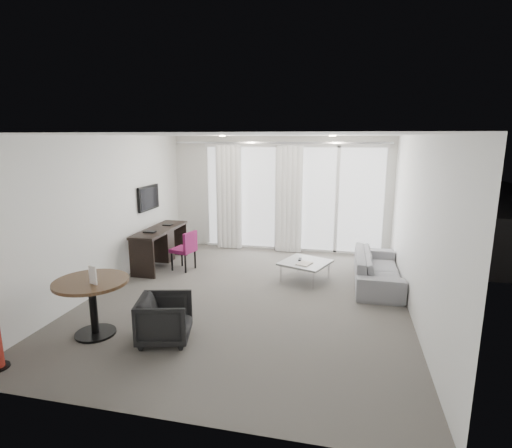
% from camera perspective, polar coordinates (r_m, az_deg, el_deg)
% --- Properties ---
extents(floor, '(5.00, 6.00, 0.00)m').
position_cam_1_polar(floor, '(6.65, -1.17, -10.38)').
color(floor, '#57524C').
rests_on(floor, ground).
extents(ceiling, '(5.00, 6.00, 0.00)m').
position_cam_1_polar(ceiling, '(6.14, -1.28, 12.62)').
color(ceiling, white).
rests_on(ceiling, ground).
extents(wall_left, '(0.00, 6.00, 2.60)m').
position_cam_1_polar(wall_left, '(7.28, -20.68, 1.49)').
color(wall_left, silver).
rests_on(wall_left, ground).
extents(wall_right, '(0.00, 6.00, 2.60)m').
position_cam_1_polar(wall_right, '(6.17, 21.93, -0.43)').
color(wall_right, silver).
rests_on(wall_right, ground).
extents(wall_front, '(5.00, 0.00, 2.60)m').
position_cam_1_polar(wall_front, '(3.54, -13.23, -8.90)').
color(wall_front, silver).
rests_on(wall_front, ground).
extents(window_panel, '(4.00, 0.02, 2.38)m').
position_cam_1_polar(window_panel, '(9.12, 5.19, 3.62)').
color(window_panel, white).
rests_on(window_panel, ground).
extents(window_frame, '(4.10, 0.06, 2.44)m').
position_cam_1_polar(window_frame, '(9.11, 5.18, 3.61)').
color(window_frame, white).
rests_on(window_frame, ground).
extents(curtain_left, '(0.60, 0.20, 2.38)m').
position_cam_1_polar(curtain_left, '(9.27, -3.89, 3.78)').
color(curtain_left, white).
rests_on(curtain_left, ground).
extents(curtain_right, '(0.60, 0.20, 2.38)m').
position_cam_1_polar(curtain_right, '(8.97, 4.73, 3.48)').
color(curtain_right, white).
rests_on(curtain_right, ground).
extents(curtain_track, '(4.80, 0.04, 0.04)m').
position_cam_1_polar(curtain_track, '(8.90, 3.25, 11.52)').
color(curtain_track, '#B2B2B7').
rests_on(curtain_track, ceiling).
extents(downlight_a, '(0.12, 0.12, 0.02)m').
position_cam_1_polar(downlight_a, '(7.93, -4.85, 12.42)').
color(downlight_a, '#FFE0B2').
rests_on(downlight_a, ceiling).
extents(downlight_b, '(0.12, 0.12, 0.02)m').
position_cam_1_polar(downlight_b, '(7.56, 10.86, 12.26)').
color(downlight_b, '#FFE0B2').
rests_on(downlight_b, ceiling).
extents(desk, '(0.51, 1.64, 0.77)m').
position_cam_1_polar(desk, '(8.33, -13.47, -3.23)').
color(desk, black).
rests_on(desk, floor).
extents(tv, '(0.05, 0.80, 0.50)m').
position_cam_1_polar(tv, '(8.48, -15.10, 3.62)').
color(tv, black).
rests_on(tv, wall_left).
extents(desk_chair, '(0.51, 0.49, 0.78)m').
position_cam_1_polar(desk_chair, '(7.98, -10.35, -3.72)').
color(desk_chair, '#77174A').
rests_on(desk_chair, floor).
extents(round_table, '(1.10, 1.10, 0.76)m').
position_cam_1_polar(round_table, '(5.75, -22.22, -11.00)').
color(round_table, '#432D1A').
rests_on(round_table, floor).
extents(menu_card, '(0.13, 0.06, 0.24)m').
position_cam_1_polar(menu_card, '(5.48, -22.15, -8.31)').
color(menu_card, white).
rests_on(menu_card, round_table).
extents(tub_armchair, '(0.79, 0.78, 0.59)m').
position_cam_1_polar(tub_armchair, '(5.36, -12.89, -13.08)').
color(tub_armchair, black).
rests_on(tub_armchair, floor).
extents(coffee_table, '(1.02, 1.02, 0.35)m').
position_cam_1_polar(coffee_table, '(7.39, 7.03, -6.66)').
color(coffee_table, gray).
rests_on(coffee_table, floor).
extents(remote, '(0.05, 0.15, 0.02)m').
position_cam_1_polar(remote, '(7.43, 6.30, -5.06)').
color(remote, black).
rests_on(remote, coffee_table).
extents(magazine, '(0.28, 0.31, 0.01)m').
position_cam_1_polar(magazine, '(7.20, 6.93, -5.64)').
color(magazine, gray).
rests_on(magazine, coffee_table).
extents(sofa, '(0.76, 1.95, 0.57)m').
position_cam_1_polar(sofa, '(7.45, 16.96, -6.09)').
color(sofa, gray).
rests_on(sofa, floor).
extents(terrace_slab, '(5.60, 3.00, 0.12)m').
position_cam_1_polar(terrace_slab, '(10.84, 6.15, -1.81)').
color(terrace_slab, '#4D4D50').
rests_on(terrace_slab, ground).
extents(rattan_chair_a, '(0.65, 0.65, 0.83)m').
position_cam_1_polar(rattan_chair_a, '(10.57, 7.84, 0.43)').
color(rattan_chair_a, '#523921').
rests_on(rattan_chair_a, terrace_slab).
extents(rattan_chair_b, '(0.77, 0.77, 0.87)m').
position_cam_1_polar(rattan_chair_b, '(10.70, 14.47, 0.41)').
color(rattan_chair_b, '#523921').
rests_on(rattan_chair_b, terrace_slab).
extents(rattan_table, '(0.58, 0.58, 0.48)m').
position_cam_1_polar(rattan_table, '(10.02, 9.44, -1.31)').
color(rattan_table, '#523921').
rests_on(rattan_table, terrace_slab).
extents(balustrade, '(5.50, 0.06, 1.05)m').
position_cam_1_polar(balustrade, '(12.14, 7.02, 2.38)').
color(balustrade, '#B2B2B7').
rests_on(balustrade, terrace_slab).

